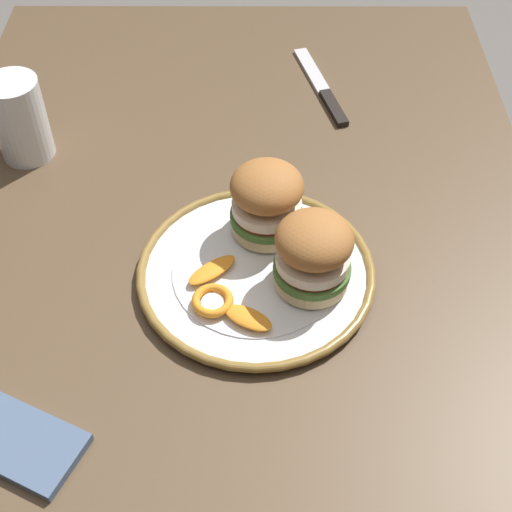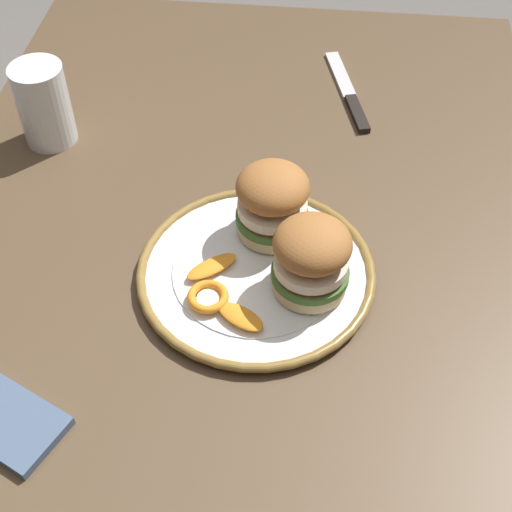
{
  "view_description": "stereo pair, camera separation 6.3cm",
  "coord_description": "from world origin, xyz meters",
  "px_view_note": "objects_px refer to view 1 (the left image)",
  "views": [
    {
      "loc": [
        -0.67,
        -0.03,
        1.48
      ],
      "look_at": [
        -0.08,
        -0.03,
        0.82
      ],
      "focal_mm": 50.92,
      "sensor_mm": 36.0,
      "label": 1
    },
    {
      "loc": [
        -0.67,
        -0.1,
        1.48
      ],
      "look_at": [
        -0.08,
        -0.03,
        0.82
      ],
      "focal_mm": 50.92,
      "sensor_mm": 36.0,
      "label": 2
    }
  ],
  "objects_px": {
    "sandwich_half_right": "(313,253)",
    "table_knife": "(324,91)",
    "sandwich_half_left": "(267,200)",
    "dining_table": "(235,288)",
    "dinner_plate": "(256,272)",
    "drinking_glass": "(21,123)"
  },
  "relations": [
    {
      "from": "dining_table",
      "to": "sandwich_half_left",
      "type": "distance_m",
      "value": 0.19
    },
    {
      "from": "dinner_plate",
      "to": "table_knife",
      "type": "bearing_deg",
      "value": -15.42
    },
    {
      "from": "sandwich_half_right",
      "to": "drinking_glass",
      "type": "relative_size",
      "value": 1.02
    },
    {
      "from": "sandwich_half_right",
      "to": "drinking_glass",
      "type": "xyz_separation_m",
      "value": [
        0.26,
        0.41,
        -0.01
      ]
    },
    {
      "from": "table_knife",
      "to": "dining_table",
      "type": "bearing_deg",
      "value": 156.1
    },
    {
      "from": "dining_table",
      "to": "sandwich_half_left",
      "type": "relative_size",
      "value": 9.32
    },
    {
      "from": "sandwich_half_left",
      "to": "table_knife",
      "type": "height_order",
      "value": "sandwich_half_left"
    },
    {
      "from": "dining_table",
      "to": "sandwich_half_left",
      "type": "height_order",
      "value": "sandwich_half_left"
    },
    {
      "from": "dinner_plate",
      "to": "sandwich_half_left",
      "type": "bearing_deg",
      "value": -10.9
    },
    {
      "from": "sandwich_half_left",
      "to": "dining_table",
      "type": "bearing_deg",
      "value": 77.71
    },
    {
      "from": "sandwich_half_left",
      "to": "table_knife",
      "type": "relative_size",
      "value": 0.59
    },
    {
      "from": "sandwich_half_right",
      "to": "table_knife",
      "type": "height_order",
      "value": "sandwich_half_right"
    },
    {
      "from": "dining_table",
      "to": "sandwich_half_right",
      "type": "bearing_deg",
      "value": -135.39
    },
    {
      "from": "dinner_plate",
      "to": "dining_table",
      "type": "bearing_deg",
      "value": 21.44
    },
    {
      "from": "dining_table",
      "to": "table_knife",
      "type": "bearing_deg",
      "value": -23.9
    },
    {
      "from": "dinner_plate",
      "to": "table_knife",
      "type": "xyz_separation_m",
      "value": [
        0.4,
        -0.11,
        -0.01
      ]
    },
    {
      "from": "sandwich_half_right",
      "to": "table_knife",
      "type": "xyz_separation_m",
      "value": [
        0.42,
        -0.04,
        -0.07
      ]
    },
    {
      "from": "sandwich_half_right",
      "to": "table_knife",
      "type": "bearing_deg",
      "value": -5.69
    },
    {
      "from": "sandwich_half_left",
      "to": "table_knife",
      "type": "distance_m",
      "value": 0.35
    },
    {
      "from": "dining_table",
      "to": "drinking_glass",
      "type": "xyz_separation_m",
      "value": [
        0.16,
        0.31,
        0.17
      ]
    },
    {
      "from": "dining_table",
      "to": "dinner_plate",
      "type": "xyz_separation_m",
      "value": [
        -0.08,
        -0.03,
        0.13
      ]
    },
    {
      "from": "sandwich_half_left",
      "to": "table_knife",
      "type": "xyz_separation_m",
      "value": [
        0.33,
        -0.1,
        -0.07
      ]
    }
  ]
}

